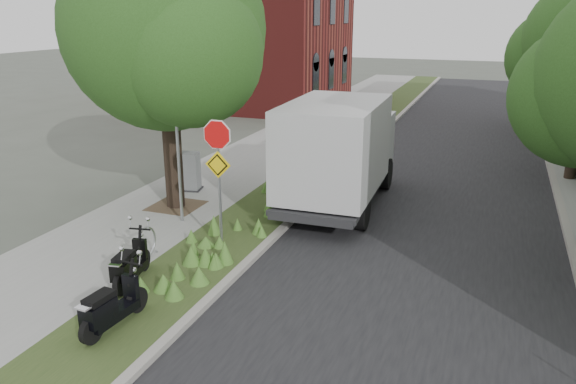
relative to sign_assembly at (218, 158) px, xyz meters
The scene contains 16 objects.
ground 2.78m from the sign_assembly, 22.62° to the right, with size 120.00×120.00×0.00m, color #4C5147.
sidewalk_near 10.10m from the sign_assembly, 106.84° to the left, with size 3.50×60.00×0.12m, color gray.
verge 9.69m from the sign_assembly, 90.61° to the left, with size 2.00×60.00×0.12m, color #2F431C.
kerb_near 9.73m from the sign_assembly, 84.54° to the left, with size 0.20×60.00×0.13m, color #9E9991.
road 10.65m from the sign_assembly, 64.96° to the left, with size 7.00×60.00×0.01m, color black.
kerb_far 12.50m from the sign_assembly, 50.01° to the left, with size 0.20×60.00×0.13m, color #9E9991.
street_tree_main 4.30m from the sign_assembly, 139.63° to the left, with size 6.21×5.54×7.66m.
bare_post 2.18m from the sign_assembly, 145.95° to the left, with size 0.08×0.08×4.00m.
bike_hoop 2.54m from the sign_assembly, 137.69° to the right, with size 0.06×0.78×0.77m.
sign_assembly is the anchor object (origin of this frame).
brick_building 22.97m from the sign_assembly, 110.72° to the left, with size 9.40×10.40×8.30m.
far_tree_c 19.42m from the sign_assembly, 64.46° to the left, with size 4.37×3.89×5.93m.
scooter_near 3.18m from the sign_assembly, 109.47° to the right, with size 0.53×1.60×0.77m.
scooter_far 4.43m from the sign_assembly, 92.23° to the right, with size 0.43×1.67×0.79m.
box_truck 4.58m from the sign_assembly, 68.01° to the left, with size 2.56×6.05×2.71m.
utility_cabinet 5.13m from the sign_assembly, 129.76° to the left, with size 1.01×0.78×1.20m.
Camera 1 is at (4.45, -10.48, 5.52)m, focal length 35.00 mm.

